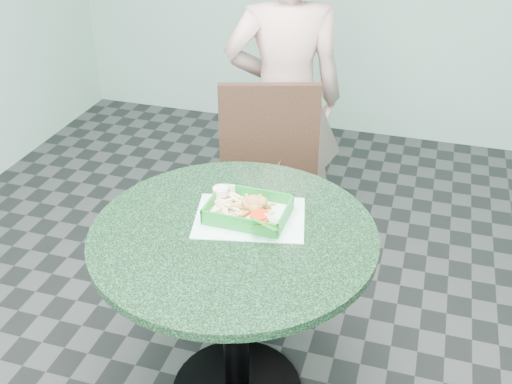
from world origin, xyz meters
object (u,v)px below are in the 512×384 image
(crab_sandwich, at_px, (254,211))
(sauce_ramekin, at_px, (220,196))
(dining_chair, at_px, (262,174))
(diner_person, at_px, (285,95))
(food_basket, at_px, (248,217))
(cafe_table, at_px, (234,276))

(crab_sandwich, bearing_deg, sauce_ramekin, 157.34)
(dining_chair, height_order, diner_person, diner_person)
(diner_person, height_order, sauce_ramekin, diner_person)
(sauce_ramekin, bearing_deg, food_basket, -23.86)
(cafe_table, distance_m, food_basket, 0.21)
(dining_chair, xyz_separation_m, diner_person, (0.03, 0.29, 0.28))
(dining_chair, distance_m, sauce_ramekin, 0.69)
(food_basket, bearing_deg, sauce_ramekin, 156.14)
(dining_chair, distance_m, food_basket, 0.75)
(food_basket, relative_size, sauce_ramekin, 4.97)
(cafe_table, bearing_deg, food_basket, 76.10)
(food_basket, xyz_separation_m, sauce_ramekin, (-0.12, 0.05, 0.03))
(cafe_table, height_order, food_basket, food_basket)
(dining_chair, bearing_deg, crab_sandwich, -93.03)
(diner_person, bearing_deg, crab_sandwich, 77.73)
(dining_chair, bearing_deg, food_basket, -94.56)
(crab_sandwich, bearing_deg, food_basket, 164.65)
(diner_person, distance_m, food_basket, 0.99)
(sauce_ramekin, bearing_deg, cafe_table, -55.89)
(cafe_table, height_order, crab_sandwich, crab_sandwich)
(diner_person, bearing_deg, dining_chair, 63.76)
(food_basket, xyz_separation_m, crab_sandwich, (0.02, -0.01, 0.03))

